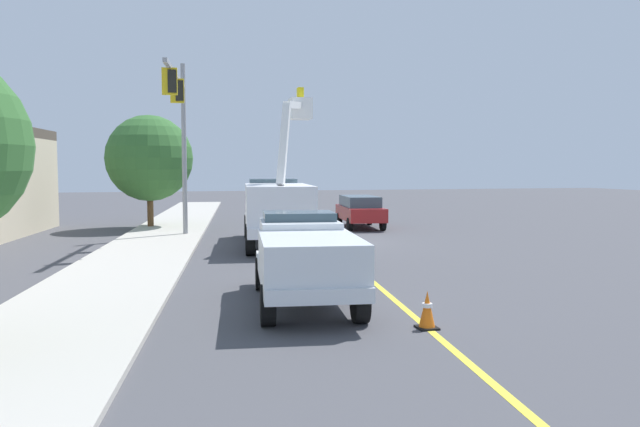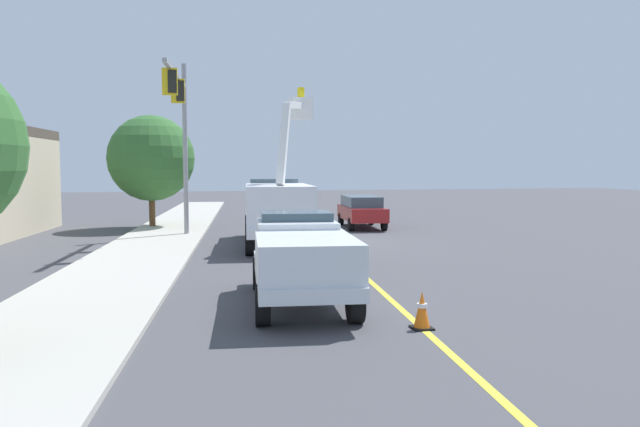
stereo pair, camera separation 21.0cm
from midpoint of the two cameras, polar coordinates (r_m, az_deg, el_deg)
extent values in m
plane|color=#47474C|center=(26.22, 0.83, -2.67)|extent=(120.00, 120.00, 0.00)
cube|color=#B2ADA3|center=(26.23, -15.00, -2.68)|extent=(60.03, 10.31, 0.12)
cube|color=yellow|center=(26.22, 0.83, -2.66)|extent=(49.70, 5.77, 0.01)
cube|color=white|center=(24.95, -3.84, -0.95)|extent=(8.43, 3.40, 0.36)
cube|color=white|center=(27.51, -4.16, 1.14)|extent=(2.87, 2.63, 1.60)
cube|color=#384C56|center=(27.68, -4.18, 2.61)|extent=(2.03, 2.29, 0.64)
cube|color=white|center=(23.91, -3.72, 0.55)|extent=(5.50, 3.07, 1.80)
cube|color=white|center=(23.00, -3.19, 6.56)|extent=(1.47, 0.83, 3.14)
cube|color=white|center=(25.07, -2.20, 10.15)|extent=(2.69, 1.35, 0.54)
cube|color=white|center=(26.42, -1.58, 9.81)|extent=(0.90, 0.90, 0.90)
cube|color=yellow|center=(26.49, -1.58, 11.10)|extent=(0.36, 0.24, 0.60)
cylinder|color=black|center=(27.80, -6.48, -1.22)|extent=(1.07, 0.45, 1.04)
cylinder|color=black|center=(27.92, -1.86, -1.17)|extent=(1.07, 0.45, 1.04)
cylinder|color=black|center=(23.48, -6.38, -2.23)|extent=(1.07, 0.45, 1.04)
cylinder|color=black|center=(23.61, -0.91, -2.16)|extent=(1.07, 0.45, 1.04)
cylinder|color=black|center=(22.18, -6.34, -2.61)|extent=(1.07, 0.45, 1.04)
cylinder|color=black|center=(22.32, -0.55, -2.54)|extent=(1.07, 0.45, 1.04)
cube|color=silver|center=(14.17, -1.37, -5.55)|extent=(5.80, 2.71, 0.30)
cube|color=silver|center=(15.30, -1.83, -2.73)|extent=(2.22, 2.15, 1.10)
cube|color=#384C56|center=(15.45, -1.90, -0.88)|extent=(1.53, 1.90, 0.56)
cube|color=silver|center=(13.11, -0.93, -4.57)|extent=(3.57, 2.46, 1.10)
cylinder|color=black|center=(15.99, -5.41, -5.64)|extent=(0.87, 0.39, 0.84)
cylinder|color=black|center=(16.15, 1.34, -5.52)|extent=(0.87, 0.39, 0.84)
cylinder|color=black|center=(12.36, -4.92, -8.58)|extent=(0.87, 0.39, 0.84)
cylinder|color=black|center=(12.57, 3.82, -8.35)|extent=(0.87, 0.39, 0.84)
cube|color=maroon|center=(32.37, 4.12, 0.05)|extent=(4.98, 2.43, 0.70)
cube|color=#384C56|center=(32.48, 4.07, 1.12)|extent=(3.62, 2.05, 0.60)
cylinder|color=black|center=(31.00, 6.24, -0.99)|extent=(0.70, 0.31, 0.68)
cylinder|color=black|center=(30.65, 3.13, -1.03)|extent=(0.70, 0.31, 0.68)
cylinder|color=black|center=(34.17, 4.99, -0.49)|extent=(0.70, 0.31, 0.68)
cylinder|color=black|center=(33.86, 2.16, -0.52)|extent=(0.70, 0.31, 0.68)
cube|color=black|center=(12.36, 10.03, -10.54)|extent=(0.40, 0.40, 0.04)
cone|color=orange|center=(12.27, 10.06, -8.84)|extent=(0.32, 0.32, 0.71)
cylinder|color=white|center=(12.25, 10.06, -8.51)|extent=(0.20, 0.20, 0.08)
cube|color=black|center=(29.23, -0.68, -1.91)|extent=(0.40, 0.40, 0.04)
cone|color=orange|center=(29.18, -0.68, -1.06)|extent=(0.32, 0.32, 0.83)
cylinder|color=white|center=(29.18, -0.68, -0.90)|extent=(0.20, 0.20, 0.08)
cylinder|color=gray|center=(28.94, -12.35, 5.78)|extent=(0.22, 0.22, 7.96)
cube|color=gray|center=(25.77, -13.18, 12.56)|extent=(6.88, 0.93, 0.16)
cube|color=gold|center=(26.38, -12.99, 11.17)|extent=(0.18, 0.57, 1.00)
cube|color=black|center=(26.37, -12.77, 11.17)|extent=(0.23, 0.34, 0.84)
cube|color=gold|center=(23.65, -13.70, 11.97)|extent=(0.18, 0.57, 1.00)
cube|color=black|center=(23.64, -13.45, 11.97)|extent=(0.23, 0.34, 0.84)
cylinder|color=brown|center=(33.20, -15.33, 0.48)|extent=(0.32, 0.32, 2.12)
sphere|color=#33662D|center=(33.14, -15.42, 5.04)|extent=(4.51, 4.51, 4.51)
camera|label=1|loc=(0.11, -89.75, 0.02)|focal=34.03mm
camera|label=2|loc=(0.11, 90.25, -0.02)|focal=34.03mm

